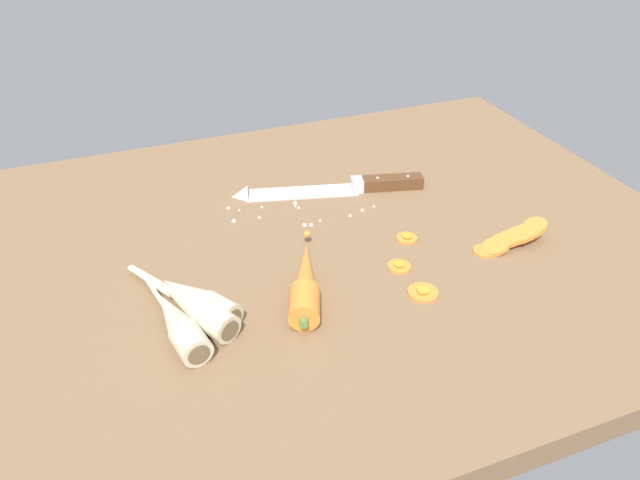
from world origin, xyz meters
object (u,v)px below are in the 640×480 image
(chefs_knife, at_px, (325,189))
(parsnip_mid_left, at_px, (193,306))
(carrot_slice_stray_far, at_px, (399,265))
(carrot_slice_stray_near, at_px, (423,291))
(whole_carrot, at_px, (305,282))
(carrot_slice_stray_mid, at_px, (407,237))
(parsnip_front, at_px, (197,299))
(parsnip_mid_right, at_px, (178,323))
(carrot_slice_stack, at_px, (511,238))

(chefs_knife, distance_m, parsnip_mid_left, 0.39)
(chefs_knife, distance_m, carrot_slice_stray_far, 0.25)
(parsnip_mid_left, relative_size, carrot_slice_stray_near, 4.74)
(whole_carrot, bearing_deg, carrot_slice_stray_mid, 19.73)
(whole_carrot, relative_size, parsnip_mid_left, 1.00)
(chefs_knife, bearing_deg, whole_carrot, -117.13)
(parsnip_mid_left, xyz_separation_m, carrot_slice_stray_far, (0.31, 0.00, -0.02))
(carrot_slice_stray_near, relative_size, carrot_slice_stray_far, 1.23)
(carrot_slice_stray_far, bearing_deg, carrot_slice_stray_mid, 53.74)
(carrot_slice_stray_near, bearing_deg, carrot_slice_stray_mid, 71.59)
(chefs_knife, relative_size, carrot_slice_stray_far, 9.75)
(parsnip_mid_left, distance_m, carrot_slice_stray_mid, 0.36)
(parsnip_front, relative_size, carrot_slice_stray_mid, 5.51)
(parsnip_mid_right, distance_m, carrot_slice_stray_far, 0.33)
(parsnip_front, xyz_separation_m, carrot_slice_stack, (0.49, -0.02, -0.01))
(whole_carrot, distance_m, carrot_slice_stray_mid, 0.21)
(carrot_slice_stack, xyz_separation_m, carrot_slice_stray_far, (-0.19, 0.01, -0.01))
(carrot_slice_stray_far, bearing_deg, chefs_knife, 94.02)
(carrot_slice_stray_mid, bearing_deg, whole_carrot, -160.27)
(carrot_slice_stray_near, height_order, carrot_slice_stray_mid, same)
(chefs_knife, xyz_separation_m, carrot_slice_stray_far, (0.02, -0.25, -0.00))
(parsnip_mid_left, relative_size, carrot_slice_stack, 1.61)
(carrot_slice_stack, relative_size, carrot_slice_stray_far, 3.62)
(parsnip_front, bearing_deg, whole_carrot, -7.11)
(chefs_knife, height_order, parsnip_mid_right, parsnip_mid_right)
(parsnip_front, height_order, parsnip_mid_right, same)
(parsnip_mid_right, bearing_deg, carrot_slice_stray_near, -6.79)
(carrot_slice_stray_mid, bearing_deg, parsnip_mid_left, -169.41)
(parsnip_mid_left, xyz_separation_m, carrot_slice_stack, (0.50, -0.01, -0.01))
(carrot_slice_stray_near, xyz_separation_m, carrot_slice_stray_mid, (0.04, 0.13, 0.00))
(parsnip_mid_left, bearing_deg, carrot_slice_stray_near, -11.78)
(whole_carrot, relative_size, parsnip_mid_right, 0.98)
(carrot_slice_stack, relative_size, carrot_slice_stray_near, 2.94)
(parsnip_front, relative_size, carrot_slice_stack, 1.47)
(carrot_slice_stray_mid, bearing_deg, parsnip_mid_right, -166.52)
(chefs_knife, height_order, carrot_slice_stray_mid, chefs_knife)
(whole_carrot, xyz_separation_m, carrot_slice_stray_mid, (0.20, 0.07, -0.02))
(parsnip_mid_right, bearing_deg, carrot_slice_stray_far, 4.73)
(carrot_slice_stack, relative_size, carrot_slice_stray_mid, 3.76)
(chefs_knife, distance_m, parsnip_front, 0.37)
(carrot_slice_stray_mid, relative_size, carrot_slice_stray_far, 0.97)
(parsnip_mid_left, xyz_separation_m, parsnip_mid_right, (-0.03, -0.02, 0.00))
(carrot_slice_stack, height_order, carrot_slice_stray_far, carrot_slice_stack)
(parsnip_mid_right, bearing_deg, parsnip_mid_left, 44.39)
(whole_carrot, distance_m, carrot_slice_stray_far, 0.15)
(chefs_knife, distance_m, parsnip_mid_right, 0.42)
(parsnip_mid_right, xyz_separation_m, carrot_slice_stray_far, (0.33, 0.03, -0.02))
(chefs_knife, xyz_separation_m, carrot_slice_stray_mid, (0.06, -0.19, -0.00))
(parsnip_front, bearing_deg, carrot_slice_stack, -2.72)
(carrot_slice_stack, bearing_deg, carrot_slice_stray_near, -163.50)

